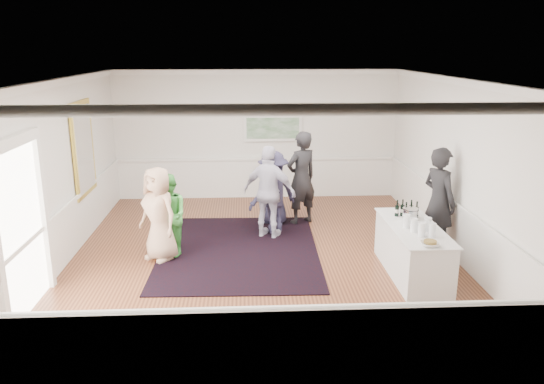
{
  "coord_description": "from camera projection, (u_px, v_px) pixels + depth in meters",
  "views": [
    {
      "loc": [
        -0.3,
        -9.09,
        3.72
      ],
      "look_at": [
        0.18,
        0.2,
        1.17
      ],
      "focal_mm": 35.0,
      "sensor_mm": 36.0,
      "label": 1
    }
  ],
  "objects": [
    {
      "name": "floor",
      "position": [
        263.0,
        256.0,
        9.75
      ],
      "size": [
        8.0,
        8.0,
        0.0
      ],
      "primitive_type": "plane",
      "color": "brown",
      "rests_on": "ground"
    },
    {
      "name": "wall_back",
      "position": [
        257.0,
        135.0,
        13.18
      ],
      "size": [
        7.0,
        0.02,
        3.2
      ],
      "primitive_type": "cube",
      "color": "white",
      "rests_on": "floor"
    },
    {
      "name": "wine_bottles",
      "position": [
        407.0,
        209.0,
        9.17
      ],
      "size": [
        0.39,
        0.24,
        0.31
      ],
      "color": "black",
      "rests_on": "serving_table"
    },
    {
      "name": "nut_bowl",
      "position": [
        430.0,
        243.0,
        7.88
      ],
      "size": [
        0.29,
        0.29,
        0.08
      ],
      "color": "white",
      "rests_on": "serving_table"
    },
    {
      "name": "mirror",
      "position": [
        83.0,
        148.0,
        10.35
      ],
      "size": [
        0.05,
        1.25,
        1.85
      ],
      "color": "gold",
      "rests_on": "wall_left"
    },
    {
      "name": "guest_dark_b",
      "position": [
        301.0,
        178.0,
        11.34
      ],
      "size": [
        0.88,
        0.79,
        2.01
      ],
      "primitive_type": "imported",
      "rotation": [
        0.0,
        0.0,
        3.69
      ],
      "color": "black",
      "rests_on": "floor"
    },
    {
      "name": "doorway",
      "position": [
        20.0,
        218.0,
        7.37
      ],
      "size": [
        0.1,
        1.78,
        2.56
      ],
      "color": "white",
      "rests_on": "wall_left"
    },
    {
      "name": "wall_front",
      "position": [
        275.0,
        259.0,
        5.47
      ],
      "size": [
        7.0,
        0.02,
        3.2
      ],
      "primitive_type": "cube",
      "color": "white",
      "rests_on": "floor"
    },
    {
      "name": "guest_green",
      "position": [
        169.0,
        216.0,
        9.59
      ],
      "size": [
        0.9,
        0.94,
        1.53
      ],
      "primitive_type": "imported",
      "rotation": [
        0.0,
        0.0,
        -0.95
      ],
      "color": "green",
      "rests_on": "floor"
    },
    {
      "name": "guest_lilac",
      "position": [
        269.0,
        192.0,
        10.5
      ],
      "size": [
        1.18,
        0.88,
        1.86
      ],
      "primitive_type": "imported",
      "rotation": [
        0.0,
        0.0,
        2.7
      ],
      "color": "silver",
      "rests_on": "floor"
    },
    {
      "name": "wall_right",
      "position": [
        457.0,
        169.0,
        9.5
      ],
      "size": [
        0.02,
        8.0,
        3.2
      ],
      "primitive_type": "cube",
      "color": "white",
      "rests_on": "floor"
    },
    {
      "name": "bartender",
      "position": [
        439.0,
        202.0,
        9.59
      ],
      "size": [
        0.74,
        0.87,
        2.01
      ],
      "primitive_type": "imported",
      "rotation": [
        0.0,
        0.0,
        1.98
      ],
      "color": "black",
      "rests_on": "floor"
    },
    {
      "name": "area_rug",
      "position": [
        239.0,
        250.0,
        10.02
      ],
      "size": [
        3.03,
        3.93,
        0.02
      ],
      "primitive_type": "cube",
      "rotation": [
        0.0,
        0.0,
        -0.02
      ],
      "color": "black",
      "rests_on": "floor"
    },
    {
      "name": "guest_dark_a",
      "position": [
        273.0,
        192.0,
        10.8
      ],
      "size": [
        1.27,
        1.1,
        1.7
      ],
      "primitive_type": "imported",
      "rotation": [
        0.0,
        0.0,
        3.68
      ],
      "color": "#252239",
      "rests_on": "floor"
    },
    {
      "name": "guest_tan",
      "position": [
        159.0,
        214.0,
        9.4
      ],
      "size": [
        0.99,
        0.96,
        1.71
      ],
      "primitive_type": "imported",
      "rotation": [
        0.0,
        0.0,
        -0.71
      ],
      "color": "tan",
      "rests_on": "floor"
    },
    {
      "name": "ice_bucket",
      "position": [
        410.0,
        216.0,
        8.91
      ],
      "size": [
        0.26,
        0.26,
        0.25
      ],
      "primitive_type": "cylinder",
      "color": "silver",
      "rests_on": "serving_table"
    },
    {
      "name": "wall_left",
      "position": [
        60.0,
        174.0,
        9.15
      ],
      "size": [
        0.02,
        8.0,
        3.2
      ],
      "primitive_type": "cube",
      "color": "white",
      "rests_on": "floor"
    },
    {
      "name": "wainscoting",
      "position": [
        262.0,
        230.0,
        9.62
      ],
      "size": [
        7.0,
        8.0,
        1.0
      ],
      "primitive_type": null,
      "color": "white",
      "rests_on": "floor"
    },
    {
      "name": "ceiling",
      "position": [
        262.0,
        79.0,
        8.9
      ],
      "size": [
        7.0,
        8.0,
        0.02
      ],
      "primitive_type": "cube",
      "color": "white",
      "rests_on": "wall_back"
    },
    {
      "name": "guest_navy",
      "position": [
        274.0,
        189.0,
        11.37
      ],
      "size": [
        0.83,
        0.62,
        1.52
      ],
      "primitive_type": "imported",
      "rotation": [
        0.0,
        0.0,
        2.94
      ],
      "color": "#252239",
      "rests_on": "floor"
    },
    {
      "name": "serving_table",
      "position": [
        412.0,
        250.0,
        8.85
      ],
      "size": [
        0.81,
        2.12,
        0.86
      ],
      "color": "silver",
      "rests_on": "floor"
    },
    {
      "name": "juice_pitchers",
      "position": [
        420.0,
        226.0,
        8.41
      ],
      "size": [
        0.41,
        0.58,
        0.24
      ],
      "color": "#68BF44",
      "rests_on": "serving_table"
    },
    {
      "name": "landscape_painting",
      "position": [
        273.0,
        128.0,
        13.1
      ],
      "size": [
        1.44,
        0.06,
        0.66
      ],
      "color": "white",
      "rests_on": "wall_back"
    }
  ]
}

